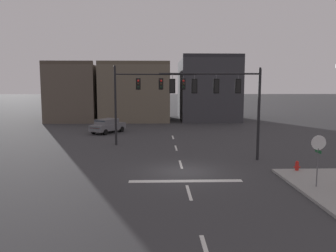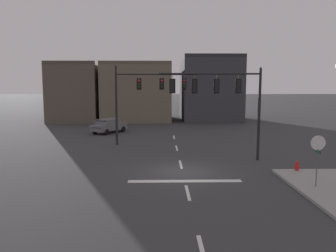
{
  "view_description": "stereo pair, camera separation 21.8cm",
  "coord_description": "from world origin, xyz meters",
  "px_view_note": "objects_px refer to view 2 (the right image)",
  "views": [
    {
      "loc": [
        -1.54,
        -20.03,
        5.32
      ],
      "look_at": [
        -0.86,
        2.59,
        2.57
      ],
      "focal_mm": 35.31,
      "sensor_mm": 36.0,
      "label": 1
    },
    {
      "loc": [
        -1.32,
        -20.04,
        5.32
      ],
      "look_at": [
        -0.86,
        2.59,
        2.57
      ],
      "focal_mm": 35.31,
      "sensor_mm": 36.0,
      "label": 2
    }
  ],
  "objects_px": {
    "signal_mast_near_side": "(225,94)",
    "stop_sign": "(318,149)",
    "fire_hydrant": "(297,168)",
    "car_lot_nearside": "(109,125)",
    "signal_mast_far_side": "(143,91)"
  },
  "relations": [
    {
      "from": "signal_mast_near_side",
      "to": "stop_sign",
      "type": "bearing_deg",
      "value": -63.08
    },
    {
      "from": "signal_mast_near_side",
      "to": "signal_mast_far_side",
      "type": "bearing_deg",
      "value": 132.49
    },
    {
      "from": "signal_mast_near_side",
      "to": "fire_hydrant",
      "type": "relative_size",
      "value": 9.62
    },
    {
      "from": "car_lot_nearside",
      "to": "fire_hydrant",
      "type": "distance_m",
      "value": 22.86
    },
    {
      "from": "signal_mast_near_side",
      "to": "car_lot_nearside",
      "type": "bearing_deg",
      "value": 126.32
    },
    {
      "from": "signal_mast_near_side",
      "to": "fire_hydrant",
      "type": "distance_m",
      "value": 6.89
    },
    {
      "from": "fire_hydrant",
      "to": "signal_mast_far_side",
      "type": "bearing_deg",
      "value": 134.16
    },
    {
      "from": "car_lot_nearside",
      "to": "fire_hydrant",
      "type": "relative_size",
      "value": 6.26
    },
    {
      "from": "car_lot_nearside",
      "to": "stop_sign",
      "type": "bearing_deg",
      "value": -56.54
    },
    {
      "from": "stop_sign",
      "to": "fire_hydrant",
      "type": "bearing_deg",
      "value": 83.57
    },
    {
      "from": "stop_sign",
      "to": "signal_mast_near_side",
      "type": "bearing_deg",
      "value": 116.92
    },
    {
      "from": "stop_sign",
      "to": "signal_mast_far_side",
      "type": "bearing_deg",
      "value": 125.34
    },
    {
      "from": "signal_mast_far_side",
      "to": "stop_sign",
      "type": "relative_size",
      "value": 2.64
    },
    {
      "from": "car_lot_nearside",
      "to": "fire_hydrant",
      "type": "xyz_separation_m",
      "value": [
        14.31,
        -17.81,
        -0.53
      ]
    },
    {
      "from": "signal_mast_near_side",
      "to": "stop_sign",
      "type": "xyz_separation_m",
      "value": [
        3.5,
        -6.89,
        -2.6
      ]
    }
  ]
}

